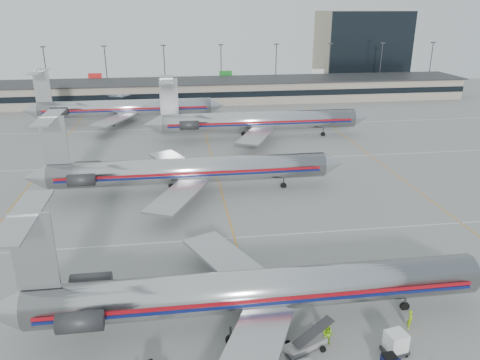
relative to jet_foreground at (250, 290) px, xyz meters
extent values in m
plane|color=gray|center=(0.79, 6.54, -3.50)|extent=(260.00, 260.00, 0.00)
cube|color=silver|center=(0.79, 16.54, -3.49)|extent=(160.00, 0.15, 0.02)
cube|color=gray|center=(0.79, 104.54, -0.50)|extent=(160.00, 16.00, 6.00)
cube|color=black|center=(0.79, 96.44, -0.30)|extent=(160.00, 0.20, 1.60)
cube|color=#2D2D30|center=(0.79, 104.54, 2.60)|extent=(162.00, 17.00, 0.30)
cylinder|color=#38383D|center=(-44.21, 118.54, 4.00)|extent=(0.30, 0.30, 15.00)
cube|color=#2D2D30|center=(-44.21, 118.54, 11.60)|extent=(1.60, 0.40, 0.35)
cylinder|color=#38383D|center=(-26.21, 118.54, 4.00)|extent=(0.30, 0.30, 15.00)
cube|color=#2D2D30|center=(-26.21, 118.54, 11.60)|extent=(1.60, 0.40, 0.35)
cylinder|color=#38383D|center=(-8.21, 118.54, 4.00)|extent=(0.30, 0.30, 15.00)
cube|color=#2D2D30|center=(-8.21, 118.54, 11.60)|extent=(1.60, 0.40, 0.35)
cylinder|color=#38383D|center=(9.79, 118.54, 4.00)|extent=(0.30, 0.30, 15.00)
cube|color=#2D2D30|center=(9.79, 118.54, 11.60)|extent=(1.60, 0.40, 0.35)
cylinder|color=#38383D|center=(27.79, 118.54, 4.00)|extent=(0.30, 0.30, 15.00)
cube|color=#2D2D30|center=(27.79, 118.54, 11.60)|extent=(1.60, 0.40, 0.35)
cylinder|color=#38383D|center=(45.79, 118.54, 4.00)|extent=(0.30, 0.30, 15.00)
cube|color=#2D2D30|center=(45.79, 118.54, 11.60)|extent=(1.60, 0.40, 0.35)
cylinder|color=#38383D|center=(63.79, 118.54, 4.00)|extent=(0.30, 0.30, 15.00)
cube|color=#2D2D30|center=(63.79, 118.54, 11.60)|extent=(1.60, 0.40, 0.35)
cylinder|color=#38383D|center=(81.79, 118.54, 4.00)|extent=(0.30, 0.30, 15.00)
cube|color=#2D2D30|center=(81.79, 118.54, 11.60)|extent=(1.60, 0.40, 0.35)
cube|color=tan|center=(62.79, 134.54, 9.00)|extent=(30.00, 20.00, 25.00)
cylinder|color=silver|center=(0.97, 0.00, -0.05)|extent=(39.33, 3.64, 3.64)
cone|color=#ADADB2|center=(-20.47, 0.00, -0.05)|extent=(3.54, 3.64, 3.64)
cube|color=maroon|center=(0.97, -1.83, 0.09)|extent=(37.37, 0.05, 0.34)
cube|color=#0B1451|center=(0.97, -1.83, -0.30)|extent=(37.37, 0.05, 0.28)
cube|color=#ADADB2|center=(-1.00, 6.89, -1.04)|extent=(9.15, 13.33, 0.31)
cube|color=#ADADB2|center=(-1.00, -6.88, -1.04)|extent=(9.15, 13.33, 0.31)
cube|color=#ADADB2|center=(-17.22, 0.00, 5.11)|extent=(3.34, 0.25, 6.69)
cube|color=#ADADB2|center=(-17.52, 0.00, 8.26)|extent=(2.36, 10.32, 0.18)
cylinder|color=#2D2D30|center=(-13.78, 2.81, 0.24)|extent=(3.54, 1.67, 1.67)
cylinder|color=#2D2D30|center=(-13.78, -2.80, 0.24)|extent=(3.54, 1.67, 1.67)
cylinder|color=#2D2D30|center=(14.74, 0.00, -2.68)|extent=(0.20, 0.20, 1.62)
cylinder|color=#2D2D30|center=(-1.98, -2.36, -2.68)|extent=(0.20, 0.20, 1.62)
cylinder|color=#2D2D30|center=(-1.98, 2.36, -2.68)|extent=(0.20, 0.20, 1.62)
cylinder|color=black|center=(14.74, 0.00, -3.15)|extent=(0.88, 0.29, 0.88)
cylinder|color=silver|center=(-3.74, 32.19, 0.09)|extent=(40.95, 3.79, 3.79)
cone|color=silver|center=(18.37, 32.19, 0.09)|extent=(3.28, 3.79, 3.79)
cone|color=#ADADB2|center=(-26.06, 32.19, 0.09)|extent=(3.69, 3.79, 3.79)
cube|color=maroon|center=(-3.74, 30.28, 0.24)|extent=(38.91, 0.05, 0.36)
cube|color=#0B1451|center=(-3.74, 30.28, -0.17)|extent=(38.91, 0.05, 0.29)
cube|color=#ADADB2|center=(-5.79, 39.35, -0.94)|extent=(9.52, 13.88, 0.33)
cube|color=#ADADB2|center=(-5.79, 25.02, -0.94)|extent=(9.52, 13.88, 0.33)
cube|color=#ADADB2|center=(-22.68, 32.19, 5.46)|extent=(3.48, 0.26, 6.96)
cube|color=#ADADB2|center=(-22.99, 32.19, 8.74)|extent=(2.46, 10.75, 0.18)
cylinder|color=#2D2D30|center=(-19.10, 35.10, 0.40)|extent=(3.69, 1.74, 1.74)
cylinder|color=#2D2D30|center=(-19.10, 29.27, 0.40)|extent=(3.69, 1.74, 1.74)
cylinder|color=#2D2D30|center=(10.59, 32.19, -2.65)|extent=(0.20, 0.20, 1.69)
cylinder|color=#2D2D30|center=(-6.81, 29.73, -2.65)|extent=(0.20, 0.20, 1.69)
cylinder|color=#2D2D30|center=(-6.81, 34.64, -2.65)|extent=(0.20, 0.20, 1.69)
cylinder|color=black|center=(10.59, 32.19, -3.14)|extent=(0.92, 0.31, 0.92)
cylinder|color=silver|center=(12.15, 61.37, 0.28)|extent=(41.02, 3.99, 3.99)
cone|color=silver|center=(34.39, 61.37, 0.28)|extent=(3.45, 3.99, 3.99)
cone|color=#ADADB2|center=(-10.30, 61.37, 0.28)|extent=(3.89, 3.99, 3.99)
cube|color=maroon|center=(12.15, 59.36, 0.45)|extent=(38.97, 0.05, 0.38)
cube|color=#0B1451|center=(12.15, 59.36, 0.01)|extent=(38.97, 0.05, 0.30)
cube|color=#ADADB2|center=(9.99, 68.93, -0.80)|extent=(10.04, 14.64, 0.35)
cube|color=#ADADB2|center=(9.99, 53.82, -0.80)|extent=(10.04, 14.64, 0.35)
cube|color=#ADADB2|center=(-6.74, 61.37, 5.95)|extent=(3.67, 0.27, 7.34)
cube|color=#ADADB2|center=(-7.06, 61.37, 9.41)|extent=(2.59, 11.34, 0.19)
cylinder|color=#2D2D30|center=(-2.96, 64.45, 0.61)|extent=(3.89, 1.84, 1.84)
cylinder|color=#2D2D30|center=(-2.96, 58.30, 0.61)|extent=(3.89, 1.84, 1.84)
cylinder|color=#2D2D30|center=(26.19, 61.37, -2.60)|extent=(0.22, 0.22, 1.78)
cylinder|color=#2D2D30|center=(8.91, 58.78, -2.60)|extent=(0.22, 0.22, 1.78)
cylinder|color=#2D2D30|center=(8.91, 63.96, -2.60)|extent=(0.22, 0.22, 1.78)
cylinder|color=black|center=(26.19, 61.37, -3.12)|extent=(0.97, 0.32, 0.97)
cylinder|color=silver|center=(-17.14, 79.32, 0.22)|extent=(40.31, 3.92, 3.92)
cone|color=silver|center=(4.71, 79.32, 0.22)|extent=(3.39, 3.92, 3.92)
cone|color=#ADADB2|center=(-39.20, 79.32, 0.22)|extent=(3.82, 3.92, 3.92)
cube|color=maroon|center=(-17.14, 77.35, 0.38)|extent=(38.29, 0.05, 0.37)
cube|color=#0B1451|center=(-17.14, 77.35, -0.05)|extent=(38.29, 0.05, 0.30)
cube|color=#ADADB2|center=(-19.26, 86.75, -0.84)|extent=(9.87, 14.38, 0.34)
cube|color=#ADADB2|center=(-19.26, 71.90, -0.84)|extent=(9.87, 14.38, 0.34)
cube|color=#ADADB2|center=(-35.70, 79.32, 5.79)|extent=(3.61, 0.27, 7.21)
cube|color=#ADADB2|center=(-36.02, 79.32, 9.18)|extent=(2.55, 11.14, 0.19)
cylinder|color=#2D2D30|center=(-31.99, 82.35, 0.54)|extent=(3.82, 1.80, 1.80)
cylinder|color=#2D2D30|center=(-31.99, 76.30, 0.54)|extent=(3.82, 1.80, 1.80)
cylinder|color=#2D2D30|center=(-3.35, 79.32, -2.62)|extent=(0.21, 0.21, 1.75)
cylinder|color=#2D2D30|center=(-20.32, 76.78, -2.62)|extent=(0.21, 0.21, 1.75)
cylinder|color=#2D2D30|center=(-20.32, 81.87, -2.62)|extent=(0.21, 0.21, 1.75)
cylinder|color=black|center=(-3.35, 79.32, -3.12)|extent=(0.95, 0.32, 0.95)
cube|color=black|center=(-1.62, -6.12, -1.92)|extent=(1.21, 1.08, 0.07)
cube|color=black|center=(9.73, -7.32, -1.95)|extent=(1.07, 0.91, 0.07)
cube|color=gray|center=(-0.12, -5.70, -2.35)|extent=(2.24, 1.67, 0.07)
cube|color=#2D2D30|center=(11.19, -5.43, -3.24)|extent=(2.13, 1.88, 0.31)
cube|color=white|center=(11.19, -5.43, -2.30)|extent=(1.80, 1.72, 1.56)
cylinder|color=black|center=(11.91, -4.81, -3.37)|extent=(0.25, 0.12, 0.25)
cylinder|color=black|center=(11.91, -6.05, -3.37)|extent=(0.25, 0.12, 0.25)
cylinder|color=black|center=(10.46, -4.81, -3.37)|extent=(0.25, 0.12, 0.25)
cylinder|color=black|center=(10.46, -6.05, -3.37)|extent=(0.25, 0.12, 0.25)
cube|color=gray|center=(4.07, -3.94, -3.03)|extent=(3.92, 2.75, 0.51)
cube|color=#2D2D30|center=(4.69, -3.94, -1.85)|extent=(3.80, 2.40, 1.33)
cylinder|color=black|center=(5.41, -3.38, -3.24)|extent=(0.51, 0.16, 0.51)
cylinder|color=black|center=(5.41, -4.51, -3.24)|extent=(0.51, 0.16, 0.51)
cylinder|color=black|center=(2.73, -3.38, -3.24)|extent=(0.51, 0.16, 0.51)
cylinder|color=black|center=(2.73, -4.51, -3.24)|extent=(0.51, 0.16, 0.51)
imported|color=#8DC212|center=(13.89, -2.60, -2.59)|extent=(0.74, 0.79, 1.81)
imported|color=#7FC412|center=(6.05, -3.60, -2.53)|extent=(1.19, 1.13, 1.94)
camera|label=1|loc=(-5.70, -34.30, 23.24)|focal=35.00mm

